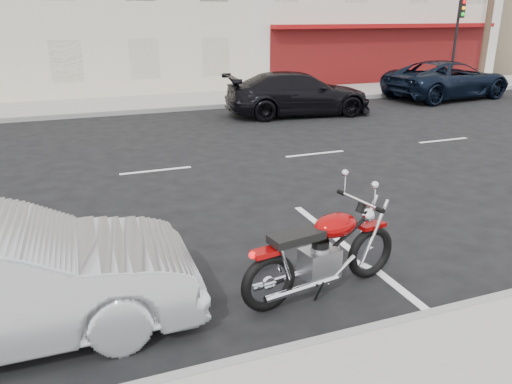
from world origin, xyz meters
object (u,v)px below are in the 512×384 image
Objects in this scene: traffic_light at (458,32)px; motorcycle at (373,240)px; suv_far at (448,80)px; fire_hydrant at (423,78)px; car_far at (298,94)px.

motorcycle is (-13.67, -14.15, -2.03)m from traffic_light.
motorcycle is 16.33m from suv_far.
fire_hydrant is 8.95m from car_far.
fire_hydrant is 0.13× the size of suv_far.
suv_far is at bearing -108.17° from fire_hydrant.
motorcycle is 0.45× the size of car_far.
traffic_light is 5.28× the size of fire_hydrant.
car_far is at bearing 60.08° from motorcycle.
motorcycle is at bearing -130.37° from fire_hydrant.
traffic_light is at bearing 36.62° from motorcycle.
motorcycle is (-12.17, -14.32, -0.00)m from fire_hydrant.
traffic_light is 2.53m from fire_hydrant.
fire_hydrant is 0.14× the size of car_far.
motorcycle is at bearing 165.66° from car_far.
fire_hydrant is (-1.50, 0.17, -2.03)m from traffic_light.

